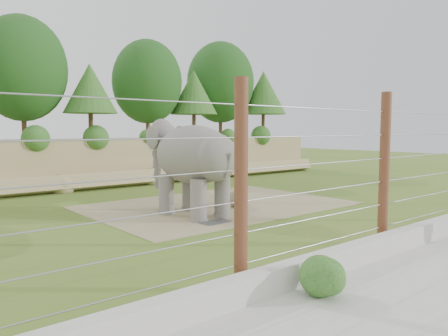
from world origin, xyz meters
TOP-DOWN VIEW (x-y plane):
  - ground at (0.00, 0.00)m, footprint 90.00×90.00m
  - back_embankment at (0.59, 12.68)m, footprint 30.00×5.52m
  - dirt_patch at (0.50, 3.00)m, footprint 10.00×7.00m
  - drain_grate at (-1.66, 0.45)m, footprint 1.00×0.60m
  - elephant at (-1.49, 1.88)m, footprint 2.08×4.25m
  - stone_ball at (0.74, 2.17)m, footprint 0.63×0.63m
  - retaining_wall at (0.00, -5.00)m, footprint 26.00×0.35m
  - barrier_fence at (0.00, -4.50)m, footprint 20.26×0.26m
  - walkway_shrub at (-4.20, -5.80)m, footprint 0.78×0.78m

SIDE VIEW (x-z plane):
  - ground at x=0.00m, z-range 0.00..0.00m
  - dirt_patch at x=0.50m, z-range 0.00..0.02m
  - drain_grate at x=-1.66m, z-range 0.02..0.05m
  - retaining_wall at x=0.00m, z-range 0.00..0.50m
  - stone_ball at x=0.74m, z-range 0.02..0.65m
  - walkway_shrub at x=-4.20m, z-range 0.01..0.79m
  - elephant at x=-1.49m, z-range 0.00..3.34m
  - barrier_fence at x=0.00m, z-range 0.00..4.00m
  - back_embankment at x=0.59m, z-range -0.42..8.35m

